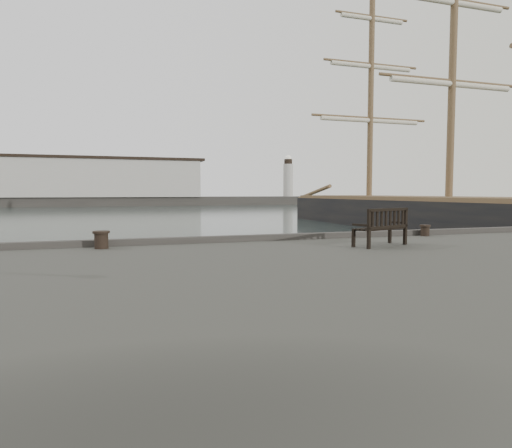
{
  "coord_description": "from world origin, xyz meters",
  "views": [
    {
      "loc": [
        -5.65,
        -13.33,
        3.05
      ],
      "look_at": [
        -1.36,
        -0.5,
        2.1
      ],
      "focal_mm": 32.0,
      "sensor_mm": 36.0,
      "label": 1
    }
  ],
  "objects_px": {
    "bollard_left": "(101,240)",
    "tall_ship_main": "(448,222)",
    "bench": "(381,234)",
    "bollard_right": "(425,230)"
  },
  "relations": [
    {
      "from": "bollard_left",
      "to": "tall_ship_main",
      "type": "distance_m",
      "value": 30.0
    },
    {
      "from": "bench",
      "to": "tall_ship_main",
      "type": "height_order",
      "value": "tall_ship_main"
    },
    {
      "from": "bollard_right",
      "to": "tall_ship_main",
      "type": "bearing_deg",
      "value": 46.7
    },
    {
      "from": "bollard_right",
      "to": "bench",
      "type": "bearing_deg",
      "value": -147.01
    },
    {
      "from": "bollard_left",
      "to": "tall_ship_main",
      "type": "bearing_deg",
      "value": 32.29
    },
    {
      "from": "bollard_left",
      "to": "tall_ship_main",
      "type": "xyz_separation_m",
      "value": [
        25.35,
        16.02,
        -1.03
      ]
    },
    {
      "from": "bollard_left",
      "to": "tall_ship_main",
      "type": "relative_size",
      "value": 0.01
    },
    {
      "from": "bollard_right",
      "to": "tall_ship_main",
      "type": "distance_m",
      "value": 21.78
    },
    {
      "from": "bench",
      "to": "bollard_right",
      "type": "relative_size",
      "value": 4.91
    },
    {
      "from": "bench",
      "to": "tall_ship_main",
      "type": "bearing_deg",
      "value": 24.63
    }
  ]
}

